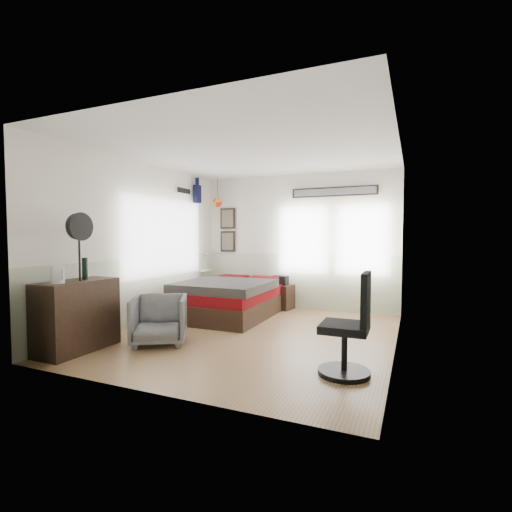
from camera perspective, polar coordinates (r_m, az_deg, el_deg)
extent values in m
cube|color=olive|center=(5.63, -0.68, -12.04)|extent=(4.00, 4.50, 0.01)
cube|color=silver|center=(7.55, 6.25, 2.18)|extent=(4.00, 0.02, 2.70)
cube|color=silver|center=(3.51, -15.78, 1.12)|extent=(4.00, 0.02, 2.70)
cube|color=silver|center=(6.51, -17.00, 1.94)|extent=(0.02, 4.50, 2.70)
cube|color=silver|center=(4.98, 20.86, 1.57)|extent=(0.02, 4.50, 2.70)
cube|color=white|center=(5.58, -0.70, 15.88)|extent=(4.00, 4.50, 0.02)
cube|color=beige|center=(7.60, 6.20, -3.86)|extent=(4.00, 0.01, 1.10)
cube|color=beige|center=(6.57, -16.84, -5.06)|extent=(0.01, 4.50, 1.10)
cube|color=beige|center=(5.06, 20.60, -7.52)|extent=(0.01, 4.50, 1.10)
cube|color=silver|center=(6.92, -13.82, 2.87)|extent=(0.03, 2.20, 1.35)
cube|color=silver|center=(7.47, 7.26, 2.55)|extent=(0.95, 0.03, 1.30)
cube|color=silver|center=(7.24, 16.05, 2.44)|extent=(0.95, 0.03, 1.30)
cube|color=black|center=(8.11, -4.36, 2.25)|extent=(0.35, 0.03, 0.45)
cube|color=black|center=(8.12, -4.38, 5.78)|extent=(0.35, 0.03, 0.45)
cube|color=#7F7259|center=(8.10, -4.42, 2.25)|extent=(0.27, 0.01, 0.37)
cube|color=#7F7259|center=(8.10, -4.43, 5.79)|extent=(0.27, 0.01, 0.37)
cube|color=black|center=(7.38, 11.87, 9.66)|extent=(1.65, 0.03, 0.18)
cube|color=gray|center=(7.37, 11.84, 9.67)|extent=(1.58, 0.01, 0.13)
cube|color=white|center=(7.46, -11.12, 9.83)|extent=(0.02, 0.48, 0.14)
sphere|color=red|center=(7.96, -5.93, 8.21)|extent=(0.20, 0.20, 0.20)
cube|color=#362419|center=(6.86, -3.93, -7.85)|extent=(1.46, 2.07, 0.33)
cube|color=maroon|center=(6.82, -3.94, -5.73)|extent=(1.42, 2.03, 0.19)
cube|color=#424242|center=(6.60, -4.85, -4.58)|extent=(1.52, 1.52, 0.14)
cube|color=maroon|center=(7.68, -3.39, -3.50)|extent=(0.57, 0.36, 0.14)
cube|color=maroon|center=(7.40, 1.33, -3.74)|extent=(0.57, 0.36, 0.14)
cube|color=#362419|center=(5.30, -25.83, -8.25)|extent=(0.48, 1.00, 0.90)
imported|color=gray|center=(5.27, -14.66, -9.48)|extent=(0.97, 0.98, 0.66)
cube|color=#362419|center=(7.53, 3.73, -6.27)|extent=(0.54, 0.46, 0.49)
cylinder|color=black|center=(4.20, 13.39, -17.00)|extent=(0.55, 0.55, 0.05)
cylinder|color=black|center=(4.13, 13.43, -13.91)|extent=(0.06, 0.06, 0.42)
cube|color=black|center=(4.06, 13.47, -10.64)|extent=(0.49, 0.49, 0.08)
cube|color=black|center=(3.98, 16.54, -6.35)|extent=(0.07, 0.44, 0.55)
cylinder|color=silver|center=(5.02, -28.19, -2.57)|extent=(0.15, 0.15, 0.20)
cube|color=silver|center=(4.95, -27.54, -2.52)|extent=(0.02, 0.02, 0.12)
cylinder|color=black|center=(5.29, -24.84, -1.77)|extent=(0.07, 0.07, 0.29)
cylinder|color=black|center=(5.13, -25.52, 0.17)|extent=(0.03, 0.03, 0.66)
cylinder|color=black|center=(5.13, -25.61, 4.11)|extent=(0.07, 0.33, 0.33)
cylinder|color=black|center=(5.10, -25.29, 4.12)|extent=(0.03, 0.35, 0.35)
cube|color=black|center=(7.48, 3.74, -3.75)|extent=(0.31, 0.21, 0.18)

